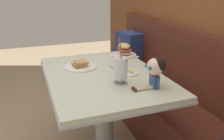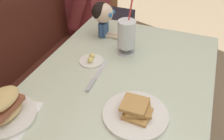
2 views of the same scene
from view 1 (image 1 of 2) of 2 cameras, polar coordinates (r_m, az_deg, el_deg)
wood_panel_wall at (r=2.12m, az=21.60°, el=13.76°), size 4.40×0.08×2.40m
booth_bench at (r=2.23m, az=13.96°, el=-8.92°), size 2.60×0.48×1.00m
diner_table at (r=1.87m, az=-1.88°, el=-6.56°), size 1.11×0.81×0.74m
toast_plate at (r=1.93m, az=-7.38°, el=0.94°), size 0.25×0.25×0.06m
milkshake_glass at (r=1.59m, az=2.01°, el=0.14°), size 0.10×0.10×0.32m
sandwich_plate at (r=2.22m, az=2.82°, el=4.45°), size 0.23×0.23×0.12m
butter_saucer at (r=1.79m, az=4.18°, el=-0.67°), size 0.12×0.12×0.04m
butter_knife at (r=1.88m, az=0.47°, el=0.27°), size 0.24×0.03×0.01m
seated_doll at (r=1.55m, az=9.98°, el=0.38°), size 0.12×0.22×0.20m
backpack at (r=2.85m, az=3.84°, el=5.29°), size 0.34×0.30×0.41m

